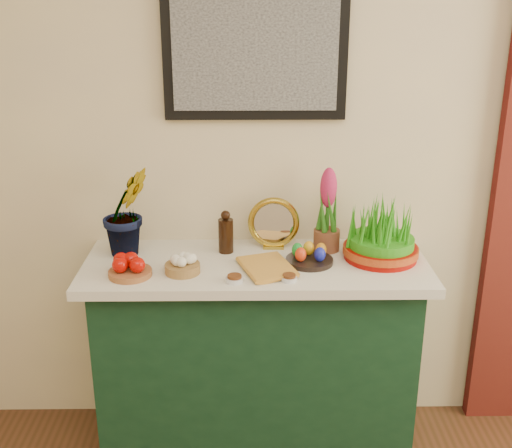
{
  "coord_description": "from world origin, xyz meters",
  "views": [
    {
      "loc": [
        -0.25,
        -0.4,
        1.93
      ],
      "look_at": [
        -0.22,
        1.95,
        1.07
      ],
      "focal_mm": 45.0,
      "sensor_mm": 36.0,
      "label": 1
    }
  ],
  "objects": [
    {
      "name": "mirror",
      "position": [
        -0.14,
        2.16,
        1.0
      ],
      "size": [
        0.22,
        0.07,
        0.22
      ],
      "color": "#B4962F",
      "rests_on": "tablecloth"
    },
    {
      "name": "sideboard",
      "position": [
        -0.22,
        2.0,
        0.42
      ],
      "size": [
        1.3,
        0.45,
        0.85
      ],
      "primitive_type": "cube",
      "color": "#143921",
      "rests_on": "ground"
    },
    {
      "name": "tablecloth",
      "position": [
        -0.22,
        2.0,
        0.87
      ],
      "size": [
        1.4,
        0.55,
        0.04
      ],
      "primitive_type": "cube",
      "color": "silver",
      "rests_on": "sideboard"
    },
    {
      "name": "garlic_basket",
      "position": [
        -0.5,
        1.9,
        0.92
      ],
      "size": [
        0.17,
        0.17,
        0.08
      ],
      "color": "olive",
      "rests_on": "tablecloth"
    },
    {
      "name": "hyacinth_pink",
      "position": [
        0.09,
        2.12,
        1.05
      ],
      "size": [
        0.11,
        0.11,
        0.36
      ],
      "color": "brown",
      "rests_on": "tablecloth"
    },
    {
      "name": "apple_bowl",
      "position": [
        -0.7,
        1.87,
        0.93
      ],
      "size": [
        0.21,
        0.21,
        0.08
      ],
      "color": "#94572F",
      "rests_on": "tablecloth"
    },
    {
      "name": "book",
      "position": [
        -0.26,
        1.88,
        0.91
      ],
      "size": [
        0.23,
        0.28,
        0.03
      ],
      "primitive_type": "imported",
      "rotation": [
        0.0,
        0.0,
        0.33
      ],
      "color": "gold",
      "rests_on": "tablecloth"
    },
    {
      "name": "hyacinth_green",
      "position": [
        -0.74,
        2.09,
        1.14
      ],
      "size": [
        0.32,
        0.32,
        0.49
      ],
      "primitive_type": "imported",
      "rotation": [
        0.0,
        0.0,
        0.65
      ],
      "color": "#286C18",
      "rests_on": "tablecloth"
    },
    {
      "name": "egg_plate",
      "position": [
        0.0,
        1.99,
        0.92
      ],
      "size": [
        0.24,
        0.24,
        0.08
      ],
      "color": "black",
      "rests_on": "tablecloth"
    },
    {
      "name": "spice_dish_left",
      "position": [
        -0.3,
        1.81,
        0.9
      ],
      "size": [
        0.07,
        0.07,
        0.03
      ],
      "color": "silver",
      "rests_on": "tablecloth"
    },
    {
      "name": "spice_dish_right",
      "position": [
        -0.09,
        1.82,
        0.9
      ],
      "size": [
        0.06,
        0.06,
        0.03
      ],
      "color": "silver",
      "rests_on": "tablecloth"
    },
    {
      "name": "vinegar_cruet",
      "position": [
        -0.34,
        2.11,
        0.97
      ],
      "size": [
        0.06,
        0.06,
        0.18
      ],
      "color": "black",
      "rests_on": "tablecloth"
    },
    {
      "name": "wheatgrass_sabzeh",
      "position": [
        0.3,
        2.03,
        1.0
      ],
      "size": [
        0.31,
        0.31,
        0.25
      ],
      "color": "#930803",
      "rests_on": "tablecloth"
    }
  ]
}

